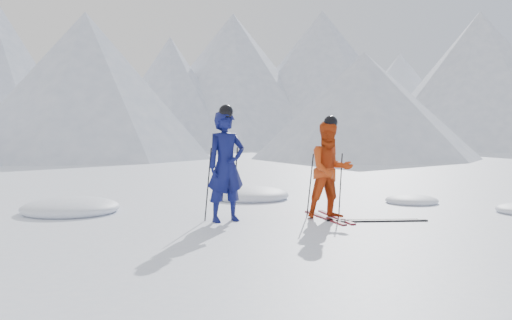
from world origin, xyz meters
name	(u,v)px	position (x,y,z in m)	size (l,w,h in m)	color
ground	(358,216)	(0.00, 0.00, 0.00)	(160.00, 160.00, 0.00)	white
mountain_range	(203,71)	(5.71, 35.31, 6.72)	(106.15, 62.94, 15.53)	#B2BCD1
skier_blue	(226,166)	(-2.59, 0.26, 1.01)	(0.74, 0.48, 2.02)	#0C114C
skier_red	(330,170)	(-0.63, -0.04, 0.92)	(0.89, 0.69, 1.83)	#BF3A0F
pole_blue_left	(208,184)	(-2.89, 0.41, 0.67)	(0.02, 0.02, 1.35)	black
pole_blue_right	(235,183)	(-2.34, 0.51, 0.67)	(0.02, 0.02, 1.35)	black
pole_red_left	(310,185)	(-0.93, 0.21, 0.61)	(0.02, 0.02, 1.22)	black
pole_red_right	(340,185)	(-0.33, 0.11, 0.61)	(0.02, 0.02, 1.22)	black
ski_worn_left	(324,218)	(-0.75, -0.04, 0.01)	(0.09, 1.70, 0.03)	black
ski_worn_right	(336,217)	(-0.51, -0.04, 0.01)	(0.09, 1.70, 0.03)	black
ski_loose_a	(372,220)	(-0.03, -0.58, 0.01)	(0.09, 1.70, 0.03)	black
ski_loose_b	(382,221)	(0.07, -0.73, 0.01)	(0.09, 1.70, 0.03)	black
snow_lumps	(222,206)	(-2.08, 2.29, 0.00)	(10.25, 5.61, 0.43)	white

